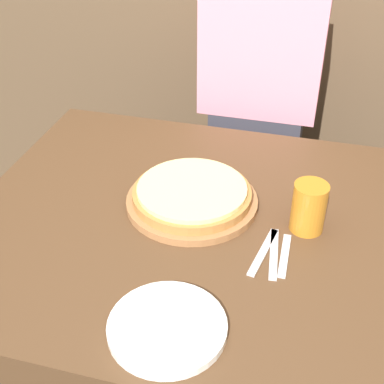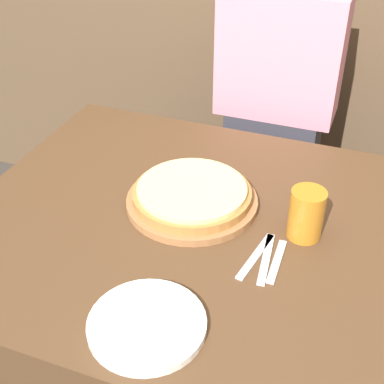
{
  "view_description": "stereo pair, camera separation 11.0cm",
  "coord_description": "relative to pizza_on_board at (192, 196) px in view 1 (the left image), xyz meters",
  "views": [
    {
      "loc": [
        0.24,
        -1.03,
        1.61
      ],
      "look_at": [
        -0.05,
        0.06,
        0.81
      ],
      "focal_mm": 50.0,
      "sensor_mm": 36.0,
      "label": 1
    },
    {
      "loc": [
        0.35,
        -1.0,
        1.61
      ],
      "look_at": [
        -0.05,
        0.06,
        0.81
      ],
      "focal_mm": 50.0,
      "sensor_mm": 36.0,
      "label": 2
    }
  ],
  "objects": [
    {
      "name": "diner_person",
      "position": [
        0.07,
        0.65,
        -0.13
      ],
      "size": [
        0.41,
        0.2,
        1.36
      ],
      "color": "#33333D",
      "rests_on": "ground_plane"
    },
    {
      "name": "fork",
      "position": [
        0.21,
        -0.14,
        -0.02
      ],
      "size": [
        0.05,
        0.18,
        0.0
      ],
      "color": "silver",
      "rests_on": "dining_table"
    },
    {
      "name": "dinner_plate",
      "position": [
        0.06,
        -0.42,
        -0.02
      ],
      "size": [
        0.24,
        0.24,
        0.02
      ],
      "color": "white",
      "rests_on": "dining_table"
    },
    {
      "name": "dinner_knife",
      "position": [
        0.24,
        -0.14,
        -0.02
      ],
      "size": [
        0.04,
        0.18,
        0.0
      ],
      "color": "silver",
      "rests_on": "dining_table"
    },
    {
      "name": "dining_table",
      "position": [
        0.05,
        -0.06,
        -0.41
      ],
      "size": [
        1.21,
        1.0,
        0.77
      ],
      "color": "#4C331E",
      "rests_on": "ground_plane"
    },
    {
      "name": "pizza_on_board",
      "position": [
        0.0,
        0.0,
        0.0
      ],
      "size": [
        0.34,
        0.34,
        0.06
      ],
      "color": "#99663D",
      "rests_on": "dining_table"
    },
    {
      "name": "spoon",
      "position": [
        0.26,
        -0.14,
        -0.02
      ],
      "size": [
        0.02,
        0.15,
        0.0
      ],
      "color": "silver",
      "rests_on": "dining_table"
    },
    {
      "name": "beer_glass",
      "position": [
        0.3,
        -0.02,
        0.04
      ],
      "size": [
        0.08,
        0.08,
        0.13
      ],
      "color": "#B7701E",
      "rests_on": "dining_table"
    }
  ]
}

